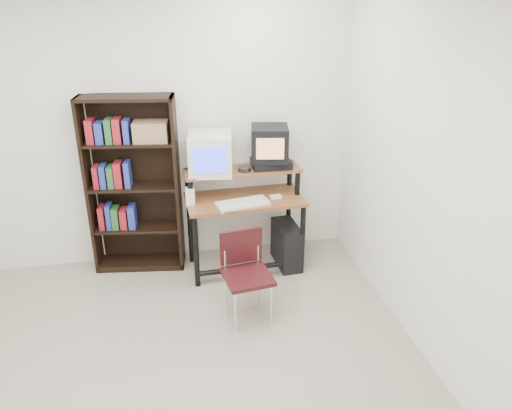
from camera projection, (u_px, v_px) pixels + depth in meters
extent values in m
cube|color=#A69C8A|center=(153.00, 403.00, 3.32)|extent=(4.00, 4.00, 0.01)
cube|color=white|center=(139.00, 132.00, 4.59)|extent=(4.00, 0.01, 2.60)
cube|color=white|center=(457.00, 201.00, 3.15)|extent=(0.01, 4.00, 2.60)
cube|color=brown|center=(245.00, 199.00, 4.62)|extent=(1.10, 0.58, 0.03)
cube|color=brown|center=(242.00, 170.00, 4.62)|extent=(1.09, 0.36, 0.02)
cylinder|color=black|center=(196.00, 251.00, 4.46)|extent=(0.05, 0.05, 0.72)
cylinder|color=black|center=(302.00, 239.00, 4.67)|extent=(0.05, 0.05, 0.72)
cylinder|color=black|center=(190.00, 217.00, 4.82)|extent=(0.05, 0.05, 0.98)
cylinder|color=black|center=(289.00, 207.00, 5.03)|extent=(0.05, 0.05, 0.98)
cylinder|color=black|center=(251.00, 268.00, 4.66)|extent=(1.00, 0.09, 0.05)
cube|color=silver|center=(210.00, 154.00, 4.49)|extent=(0.43, 0.43, 0.36)
cube|color=#2E41F5|center=(210.00, 161.00, 4.31)|extent=(0.29, 0.05, 0.23)
cube|color=black|center=(271.00, 164.00, 4.66)|extent=(0.36, 0.26, 0.08)
cube|color=black|center=(269.00, 143.00, 4.59)|extent=(0.39, 0.38, 0.32)
cube|color=tan|center=(270.00, 149.00, 4.43)|extent=(0.25, 0.06, 0.19)
cylinder|color=#26262B|center=(244.00, 170.00, 4.56)|extent=(0.13, 0.13, 0.05)
cube|color=silver|center=(243.00, 204.00, 4.49)|extent=(0.50, 0.29, 0.03)
cube|color=black|center=(276.00, 199.00, 4.62)|extent=(0.24, 0.21, 0.01)
cube|color=white|center=(276.00, 197.00, 4.62)|extent=(0.10, 0.07, 0.03)
cube|color=silver|center=(190.00, 197.00, 4.47)|extent=(0.08, 0.08, 0.17)
cube|color=black|center=(287.00, 245.00, 4.89)|extent=(0.23, 0.46, 0.42)
cube|color=black|center=(248.00, 277.00, 4.01)|extent=(0.42, 0.42, 0.04)
cube|color=black|center=(241.00, 246.00, 4.07)|extent=(0.35, 0.08, 0.30)
cylinder|color=silver|center=(235.00, 312.00, 3.92)|extent=(0.02, 0.02, 0.38)
cylinder|color=silver|center=(271.00, 305.00, 4.01)|extent=(0.02, 0.02, 0.38)
cylinder|color=silver|center=(225.00, 292.00, 4.18)|extent=(0.02, 0.02, 0.38)
cylinder|color=silver|center=(259.00, 286.00, 4.27)|extent=(0.02, 0.02, 0.38)
cube|color=black|center=(90.00, 187.00, 4.59)|extent=(0.07, 0.28, 1.67)
cube|color=black|center=(178.00, 186.00, 4.63)|extent=(0.07, 0.28, 1.67)
cube|color=black|center=(136.00, 181.00, 4.73)|extent=(0.83, 0.13, 1.67)
cube|color=black|center=(124.00, 98.00, 4.27)|extent=(0.87, 0.39, 0.03)
cube|color=black|center=(142.00, 262.00, 4.94)|extent=(0.87, 0.39, 0.06)
cube|color=black|center=(138.00, 227.00, 4.78)|extent=(0.80, 0.36, 0.03)
cube|color=black|center=(134.00, 186.00, 4.61)|extent=(0.80, 0.36, 0.02)
cube|color=black|center=(129.00, 143.00, 4.44)|extent=(0.80, 0.36, 0.02)
cube|color=olive|center=(151.00, 131.00, 4.41)|extent=(0.33, 0.24, 0.18)
cube|color=beige|center=(369.00, 251.00, 4.58)|extent=(0.02, 0.08, 0.12)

